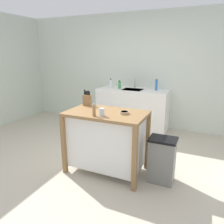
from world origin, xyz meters
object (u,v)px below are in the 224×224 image
kitchen_island (106,139)px  bowl_ceramic_wide (124,113)px  pepper_grinder (94,110)px  sink_faucet (135,84)px  bottle_dish_soap (119,85)px  bottle_spray_cleaner (156,85)px  bottle_hand_soap (111,84)px  drinking_cup (102,112)px  knife_block (87,100)px  trash_bin (162,160)px

kitchen_island → bowl_ceramic_wide: size_ratio=9.07×
pepper_grinder → sink_faucet: bearing=95.1°
sink_faucet → bottle_dish_soap: size_ratio=1.17×
bottle_spray_cleaner → bottle_hand_soap: size_ratio=1.08×
drinking_cup → bottle_hand_soap: (-0.82, 2.08, 0.06)m
knife_block → bottle_dish_soap: 1.67m
knife_block → drinking_cup: (0.48, -0.43, -0.04)m
bottle_spray_cleaner → bottle_dish_soap: size_ratio=1.29×
trash_bin → bottle_hand_soap: bottle_hand_soap is taller
kitchen_island → drinking_cup: size_ratio=10.89×
knife_block → bottle_spray_cleaner: same height
kitchen_island → sink_faucet: bearing=97.3°
trash_bin → sink_faucet: (-1.07, 2.03, 0.71)m
kitchen_island → bottle_dish_soap: bearing=106.9°
kitchen_island → knife_block: (-0.44, 0.23, 0.49)m
bottle_spray_cleaner → bottle_dish_soap: bottle_spray_cleaner is taller
kitchen_island → bottle_spray_cleaner: bearing=83.2°
kitchen_island → bottle_hand_soap: (-0.79, 1.88, 0.51)m
bottle_spray_cleaner → knife_block: bearing=-110.9°
bowl_ceramic_wide → sink_faucet: size_ratio=0.57×
drinking_cup → bottle_dish_soap: (-0.61, 2.09, 0.04)m
pepper_grinder → trash_bin: bearing=19.0°
knife_block → bowl_ceramic_wide: (0.71, -0.21, -0.07)m
kitchen_island → drinking_cup: bearing=-80.9°
knife_block → drinking_cup: bearing=-42.0°
bowl_ceramic_wide → bottle_hand_soap: size_ratio=0.56×
pepper_grinder → bottle_spray_cleaner: bearing=82.5°
kitchen_island → trash_bin: 0.83m
pepper_grinder → bottle_spray_cleaner: size_ratio=0.72×
bowl_ceramic_wide → pepper_grinder: bearing=-141.3°
kitchen_island → bowl_ceramic_wide: bowl_ceramic_wide is taller
knife_block → bottle_spray_cleaner: bearing=69.1°
drinking_cup → bottle_spray_cleaner: size_ratio=0.43×
trash_bin → bottle_hand_soap: size_ratio=2.82×
knife_block → bottle_hand_soap: bearing=101.8°
kitchen_island → drinking_cup: drinking_cup is taller
knife_block → bottle_dish_soap: (-0.13, 1.66, 0.00)m
bowl_ceramic_wide → bottle_dish_soap: bottle_dish_soap is taller
knife_block → trash_bin: knife_block is taller
pepper_grinder → bottle_hand_soap: bottle_hand_soap is taller
knife_block → pepper_grinder: (0.38, -0.47, -0.01)m
knife_block → sink_faucet: size_ratio=1.13×
trash_bin → bottle_spray_cleaner: bottle_spray_cleaner is taller
kitchen_island → bottle_spray_cleaner: (0.24, 2.03, 0.52)m
kitchen_island → sink_faucet: size_ratio=5.13×
drinking_cup → bottle_dish_soap: bottle_dish_soap is taller
trash_bin → sink_faucet: bearing=117.8°
kitchen_island → bottle_dish_soap: bottle_dish_soap is taller
sink_faucet → bottle_spray_cleaner: bearing=-6.2°
kitchen_island → trash_bin: bearing=4.0°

